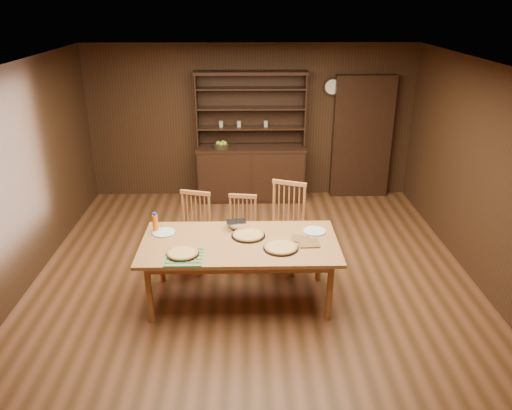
{
  "coord_description": "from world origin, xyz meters",
  "views": [
    {
      "loc": [
        -0.08,
        -5.38,
        3.3
      ],
      "look_at": [
        0.04,
        0.4,
        0.86
      ],
      "focal_mm": 35.0,
      "sensor_mm": 36.0,
      "label": 1
    }
  ],
  "objects_px": {
    "chair_center": "(242,228)",
    "juice_bottle": "(155,223)",
    "chair_left": "(194,229)",
    "dining_table": "(240,247)",
    "chair_right": "(286,223)",
    "china_hutch": "(251,166)"
  },
  "relations": [
    {
      "from": "dining_table",
      "to": "chair_left",
      "type": "relative_size",
      "value": 2.16
    },
    {
      "from": "chair_center",
      "to": "juice_bottle",
      "type": "height_order",
      "value": "juice_bottle"
    },
    {
      "from": "dining_table",
      "to": "juice_bottle",
      "type": "distance_m",
      "value": 1.04
    },
    {
      "from": "dining_table",
      "to": "chair_center",
      "type": "relative_size",
      "value": 2.35
    },
    {
      "from": "chair_center",
      "to": "juice_bottle",
      "type": "bearing_deg",
      "value": -141.59
    },
    {
      "from": "chair_left",
      "to": "chair_right",
      "type": "distance_m",
      "value": 1.18
    },
    {
      "from": "chair_center",
      "to": "chair_right",
      "type": "distance_m",
      "value": 0.58
    },
    {
      "from": "chair_left",
      "to": "chair_center",
      "type": "xyz_separation_m",
      "value": [
        0.61,
        0.08,
        -0.05
      ]
    },
    {
      "from": "chair_left",
      "to": "dining_table",
      "type": "bearing_deg",
      "value": -37.61
    },
    {
      "from": "dining_table",
      "to": "chair_left",
      "type": "bearing_deg",
      "value": 126.64
    },
    {
      "from": "dining_table",
      "to": "juice_bottle",
      "type": "relative_size",
      "value": 9.32
    },
    {
      "from": "dining_table",
      "to": "chair_left",
      "type": "height_order",
      "value": "chair_left"
    },
    {
      "from": "china_hutch",
      "to": "chair_left",
      "type": "bearing_deg",
      "value": -107.76
    },
    {
      "from": "china_hutch",
      "to": "chair_left",
      "type": "xyz_separation_m",
      "value": [
        -0.75,
        -2.36,
        -0.06
      ]
    },
    {
      "from": "china_hutch",
      "to": "dining_table",
      "type": "xyz_separation_m",
      "value": [
        -0.16,
        -3.15,
        0.09
      ]
    },
    {
      "from": "chair_right",
      "to": "chair_left",
      "type": "bearing_deg",
      "value": -158.98
    },
    {
      "from": "juice_bottle",
      "to": "dining_table",
      "type": "bearing_deg",
      "value": -16.59
    },
    {
      "from": "chair_left",
      "to": "china_hutch",
      "type": "bearing_deg",
      "value": 87.98
    },
    {
      "from": "china_hutch",
      "to": "juice_bottle",
      "type": "height_order",
      "value": "china_hutch"
    },
    {
      "from": "chair_right",
      "to": "dining_table",
      "type": "bearing_deg",
      "value": -105.26
    },
    {
      "from": "chair_left",
      "to": "juice_bottle",
      "type": "bearing_deg",
      "value": -111.81
    },
    {
      "from": "chair_center",
      "to": "chair_right",
      "type": "bearing_deg",
      "value": -0.34
    }
  ]
}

